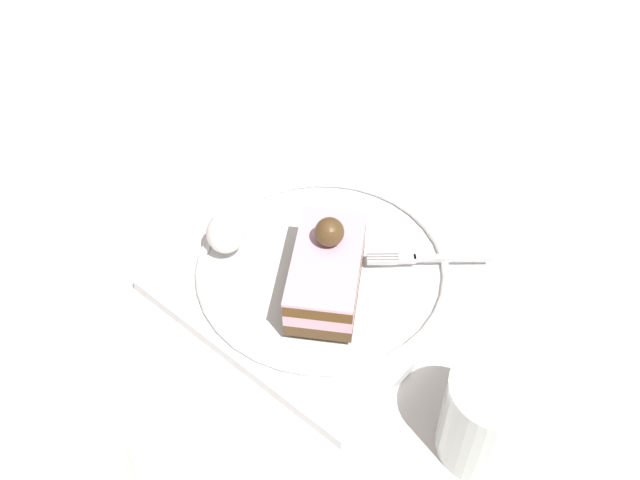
# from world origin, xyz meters

# --- Properties ---
(ground_plane) EXTENTS (2.40, 2.40, 0.00)m
(ground_plane) POSITION_xyz_m (0.00, 0.00, 0.00)
(ground_plane) COLOR silver
(dessert_plate) EXTENTS (0.26, 0.26, 0.02)m
(dessert_plate) POSITION_xyz_m (-0.00, -0.01, 0.01)
(dessert_plate) COLOR white
(dessert_plate) RESTS_ON ground_plane
(cake_slice) EXTENTS (0.11, 0.13, 0.07)m
(cake_slice) POSITION_xyz_m (0.02, -0.03, 0.04)
(cake_slice) COLOR brown
(cake_slice) RESTS_ON dessert_plate
(whipped_cream_dollop) EXTENTS (0.04, 0.04, 0.04)m
(whipped_cream_dollop) POSITION_xyz_m (-0.08, -0.05, 0.04)
(whipped_cream_dollop) COLOR white
(whipped_cream_dollop) RESTS_ON dessert_plate
(fork) EXTENTS (0.09, 0.08, 0.00)m
(fork) POSITION_xyz_m (0.06, 0.06, 0.02)
(fork) COLOR silver
(fork) RESTS_ON dessert_plate
(drink_glass_near) EXTENTS (0.07, 0.07, 0.08)m
(drink_glass_near) POSITION_xyz_m (0.20, -0.05, 0.04)
(drink_glass_near) COLOR white
(drink_glass_near) RESTS_ON ground_plane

